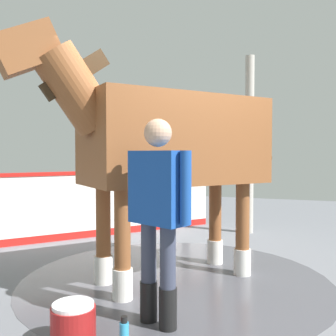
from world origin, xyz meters
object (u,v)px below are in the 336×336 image
horse (167,143)px  bottle_shampoo (124,335)px  wash_bucket (73,324)px  handler (158,206)px

horse → bottle_shampoo: horse is taller
horse → wash_bucket: size_ratio=7.96×
wash_bucket → bottle_shampoo: 0.40m
wash_bucket → horse: bearing=-96.5°
wash_bucket → bottle_shampoo: size_ratio=1.33×
handler → bottle_shampoo: size_ratio=6.80×
horse → wash_bucket: bearing=34.2°
horse → handler: 1.23m
handler → wash_bucket: (0.48, 0.52, -0.84)m
horse → wash_bucket: 2.11m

